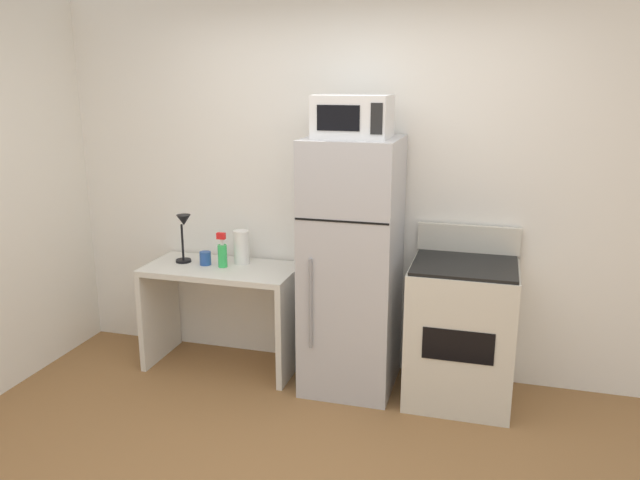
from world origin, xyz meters
TOP-DOWN VIEW (x-y plane):
  - wall_back_white at (0.00, 1.70)m, footprint 5.00×0.10m
  - desk at (-0.91, 1.36)m, footprint 1.07×0.53m
  - desk_lamp at (-1.19, 1.38)m, footprint 0.14×0.12m
  - paper_towel_roll at (-0.80, 1.48)m, footprint 0.11×0.11m
  - coffee_mug at (-1.03, 1.38)m, footprint 0.08×0.08m
  - spray_bottle at (-0.89, 1.36)m, footprint 0.06×0.06m
  - refrigerator at (0.04, 1.33)m, footprint 0.59×0.62m
  - microwave at (0.04, 1.31)m, footprint 0.46×0.35m
  - oven_range at (0.77, 1.33)m, footprint 0.66×0.61m

SIDE VIEW (x-z plane):
  - oven_range at x=0.77m, z-range -0.08..1.02m
  - desk at x=-0.91m, z-range 0.14..0.89m
  - coffee_mug at x=-1.03m, z-range 0.75..0.84m
  - refrigerator at x=0.04m, z-range 0.00..1.68m
  - spray_bottle at x=-0.89m, z-range 0.72..0.97m
  - paper_towel_roll at x=-0.80m, z-range 0.75..0.99m
  - desk_lamp at x=-1.19m, z-range 0.81..1.17m
  - wall_back_white at x=0.00m, z-range 0.00..2.60m
  - microwave at x=0.04m, z-range 1.68..1.94m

